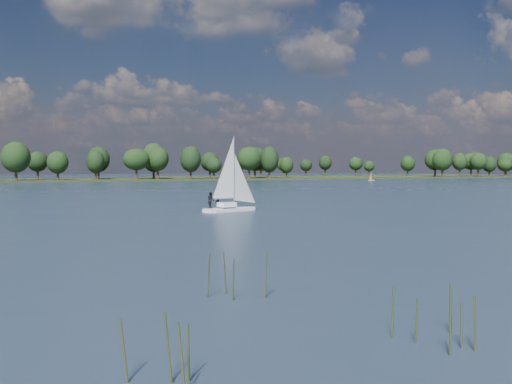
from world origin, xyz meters
TOP-DOWN VIEW (x-y plane):
  - ground at (0.00, 100.00)m, footprint 700.00×700.00m
  - far_shore at (0.00, 212.00)m, footprint 660.00×40.00m
  - far_shore_back at (160.00, 260.00)m, footprint 220.00×30.00m
  - sailboat at (3.80, 37.07)m, footprint 7.70×4.42m
  - dinghy_orange at (119.60, 165.42)m, footprint 2.51×1.14m
  - treeline at (-4.51, 207.91)m, footprint 562.20×74.18m

SIDE VIEW (x-z plane):
  - ground at x=0.00m, z-range 0.00..0.00m
  - far_shore at x=0.00m, z-range -0.75..0.75m
  - far_shore_back at x=160.00m, z-range -0.70..0.70m
  - dinghy_orange at x=119.60m, z-range -1.03..2.87m
  - sailboat at x=3.80m, z-range -2.16..7.62m
  - treeline at x=-4.51m, z-range -0.55..16.64m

